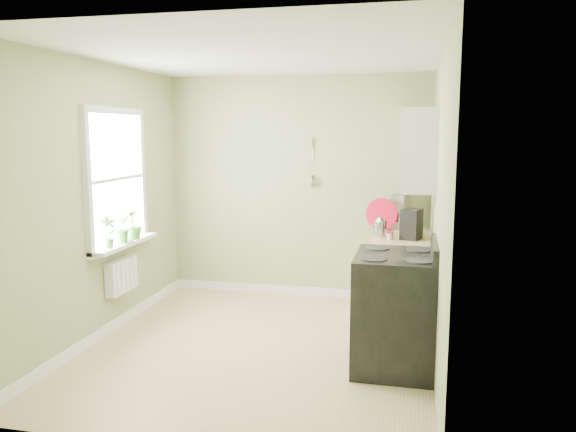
% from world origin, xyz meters
% --- Properties ---
extents(floor, '(3.20, 3.60, 0.02)m').
position_xyz_m(floor, '(0.00, 0.00, -0.01)').
color(floor, tan).
rests_on(floor, ground).
extents(ceiling, '(3.20, 3.60, 0.02)m').
position_xyz_m(ceiling, '(0.00, 0.00, 2.71)').
color(ceiling, white).
rests_on(ceiling, wall_back).
extents(wall_back, '(3.20, 0.02, 2.70)m').
position_xyz_m(wall_back, '(0.00, 1.81, 1.35)').
color(wall_back, '#9AA671').
rests_on(wall_back, floor).
extents(wall_left, '(0.02, 3.60, 2.70)m').
position_xyz_m(wall_left, '(-1.61, 0.00, 1.35)').
color(wall_left, '#9AA671').
rests_on(wall_left, floor).
extents(wall_right, '(0.02, 3.60, 2.70)m').
position_xyz_m(wall_right, '(1.61, 0.00, 1.35)').
color(wall_right, '#9AA671').
rests_on(wall_right, floor).
extents(base_cabinets, '(0.60, 1.60, 0.87)m').
position_xyz_m(base_cabinets, '(1.30, 1.00, 0.43)').
color(base_cabinets, white).
rests_on(base_cabinets, floor).
extents(countertop, '(0.64, 1.60, 0.04)m').
position_xyz_m(countertop, '(1.29, 1.00, 0.89)').
color(countertop, '#D6BB83').
rests_on(countertop, base_cabinets).
extents(upper_cabinets, '(0.35, 1.40, 0.80)m').
position_xyz_m(upper_cabinets, '(1.43, 1.10, 1.85)').
color(upper_cabinets, white).
rests_on(upper_cabinets, wall_right).
extents(window, '(0.06, 1.14, 1.44)m').
position_xyz_m(window, '(-1.58, 0.30, 1.55)').
color(window, white).
rests_on(window, wall_left).
extents(window_sill, '(0.18, 1.14, 0.04)m').
position_xyz_m(window_sill, '(-1.51, 0.30, 0.88)').
color(window_sill, white).
rests_on(window_sill, wall_left).
extents(radiator, '(0.12, 0.50, 0.35)m').
position_xyz_m(radiator, '(-1.54, 0.25, 0.55)').
color(radiator, white).
rests_on(radiator, wall_left).
extents(wall_utensils, '(0.02, 0.14, 0.58)m').
position_xyz_m(wall_utensils, '(0.20, 1.78, 1.56)').
color(wall_utensils, '#D6BB83').
rests_on(wall_utensils, wall_back).
extents(stove, '(0.73, 0.82, 1.13)m').
position_xyz_m(stove, '(1.28, -0.16, 0.51)').
color(stove, black).
rests_on(stove, floor).
extents(stand_mixer, '(0.29, 0.40, 0.44)m').
position_xyz_m(stand_mixer, '(1.26, 1.74, 1.10)').
color(stand_mixer, '#B2B2B7').
rests_on(stand_mixer, countertop).
extents(kettle, '(0.20, 0.12, 0.21)m').
position_xyz_m(kettle, '(1.05, 1.12, 1.01)').
color(kettle, silver).
rests_on(kettle, countertop).
extents(coffee_maker, '(0.24, 0.25, 0.32)m').
position_xyz_m(coffee_maker, '(1.38, 1.02, 1.06)').
color(coffee_maker, black).
rests_on(coffee_maker, countertop).
extents(red_tray, '(0.37, 0.14, 0.37)m').
position_xyz_m(red_tray, '(1.05, 1.52, 1.09)').
color(red_tray, '#AB0C2B').
rests_on(red_tray, countertop).
extents(jar, '(0.07, 0.07, 0.08)m').
position_xyz_m(jar, '(1.17, 0.94, 0.95)').
color(jar, '#BAA990').
rests_on(jar, countertop).
extents(plant_a, '(0.19, 0.21, 0.33)m').
position_xyz_m(plant_a, '(-1.50, -0.03, 1.06)').
color(plant_a, '#3C7C28').
rests_on(plant_a, window_sill).
extents(plant_b, '(0.21, 0.22, 0.32)m').
position_xyz_m(plant_b, '(-1.50, 0.24, 1.06)').
color(plant_b, '#3C7C28').
rests_on(plant_b, window_sill).
extents(plant_c, '(0.22, 0.22, 0.31)m').
position_xyz_m(plant_c, '(-1.50, 0.47, 1.06)').
color(plant_c, '#3C7C28').
rests_on(plant_c, window_sill).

